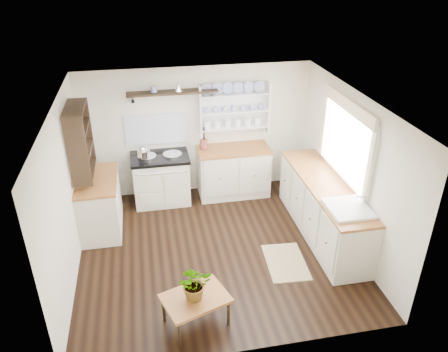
% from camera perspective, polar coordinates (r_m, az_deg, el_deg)
% --- Properties ---
extents(floor, '(4.00, 3.80, 0.01)m').
position_cam_1_polar(floor, '(6.67, -1.01, -9.50)').
color(floor, black).
rests_on(floor, ground).
extents(wall_back, '(4.00, 0.02, 2.30)m').
position_cam_1_polar(wall_back, '(7.74, -3.55, 5.85)').
color(wall_back, beige).
rests_on(wall_back, ground).
extents(wall_right, '(0.02, 3.80, 2.30)m').
position_cam_1_polar(wall_right, '(6.64, 16.15, 0.80)').
color(wall_right, beige).
rests_on(wall_right, ground).
extents(wall_left, '(0.02, 3.80, 2.30)m').
position_cam_1_polar(wall_left, '(6.08, -20.02, -2.49)').
color(wall_left, beige).
rests_on(wall_left, ground).
extents(ceiling, '(4.00, 3.80, 0.01)m').
position_cam_1_polar(ceiling, '(5.58, -1.21, 9.59)').
color(ceiling, white).
rests_on(ceiling, wall_back).
extents(window, '(0.08, 1.55, 1.22)m').
position_cam_1_polar(window, '(6.57, 15.67, 4.57)').
color(window, white).
rests_on(window, wall_right).
extents(aga_cooker, '(0.98, 0.68, 0.91)m').
position_cam_1_polar(aga_cooker, '(7.69, -8.18, -0.33)').
color(aga_cooker, silver).
rests_on(aga_cooker, floor).
extents(back_cabinets, '(1.27, 0.63, 0.90)m').
position_cam_1_polar(back_cabinets, '(7.86, 1.23, 0.70)').
color(back_cabinets, beige).
rests_on(back_cabinets, floor).
extents(right_cabinets, '(0.62, 2.43, 0.90)m').
position_cam_1_polar(right_cabinets, '(6.93, 12.83, -4.12)').
color(right_cabinets, beige).
rests_on(right_cabinets, floor).
extents(belfast_sink, '(0.55, 0.60, 0.45)m').
position_cam_1_polar(belfast_sink, '(6.18, 15.80, -5.03)').
color(belfast_sink, white).
rests_on(belfast_sink, right_cabinets).
extents(left_cabinets, '(0.62, 1.13, 0.90)m').
position_cam_1_polar(left_cabinets, '(7.15, -15.92, -3.47)').
color(left_cabinets, beige).
rests_on(left_cabinets, floor).
extents(plate_rack, '(1.20, 0.22, 0.90)m').
position_cam_1_polar(plate_rack, '(7.67, 1.27, 8.91)').
color(plate_rack, white).
rests_on(plate_rack, wall_back).
extents(high_shelf, '(1.50, 0.29, 0.16)m').
position_cam_1_polar(high_shelf, '(7.34, -6.75, 10.74)').
color(high_shelf, black).
rests_on(high_shelf, wall_back).
extents(left_shelving, '(0.28, 0.80, 1.05)m').
position_cam_1_polar(left_shelving, '(6.68, -18.31, 4.44)').
color(left_shelving, black).
rests_on(left_shelving, wall_left).
extents(kettle, '(0.17, 0.17, 0.21)m').
position_cam_1_polar(kettle, '(7.33, -10.60, 3.06)').
color(kettle, silver).
rests_on(kettle, aga_cooker).
extents(utensil_crock, '(0.14, 0.14, 0.16)m').
position_cam_1_polar(utensil_crock, '(7.61, -2.68, 4.18)').
color(utensil_crock, brown).
rests_on(utensil_crock, back_cabinets).
extents(center_table, '(0.88, 0.75, 0.41)m').
position_cam_1_polar(center_table, '(5.35, -3.74, -15.88)').
color(center_table, brown).
rests_on(center_table, floor).
extents(potted_plant, '(0.42, 0.38, 0.43)m').
position_cam_1_polar(potted_plant, '(5.17, -3.83, -13.80)').
color(potted_plant, '#3F7233').
rests_on(potted_plant, center_table).
extents(floor_rug, '(0.60, 0.88, 0.02)m').
position_cam_1_polar(floor_rug, '(6.48, 8.06, -11.07)').
color(floor_rug, '#907653').
rests_on(floor_rug, floor).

